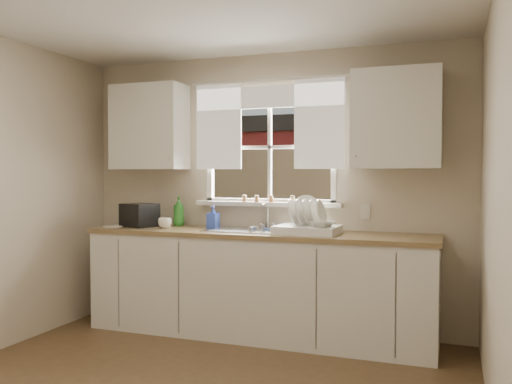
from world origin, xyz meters
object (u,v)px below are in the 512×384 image
(dish_rack, at_px, (307,225))
(soap_bottle_a, at_px, (179,211))
(cup, at_px, (165,223))
(black_appliance, at_px, (140,215))

(dish_rack, distance_m, soap_bottle_a, 1.35)
(cup, relative_size, black_appliance, 0.41)
(dish_rack, xyz_separation_m, soap_bottle_a, (-1.32, 0.24, 0.07))
(cup, bearing_deg, black_appliance, 179.40)
(dish_rack, xyz_separation_m, black_appliance, (-1.63, 0.05, 0.04))
(cup, xyz_separation_m, black_appliance, (-0.30, 0.06, 0.06))
(dish_rack, xyz_separation_m, cup, (-1.33, -0.01, -0.02))
(dish_rack, bearing_deg, soap_bottle_a, 169.79)
(soap_bottle_a, xyz_separation_m, cup, (-0.01, -0.25, -0.09))
(dish_rack, distance_m, cup, 1.33)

